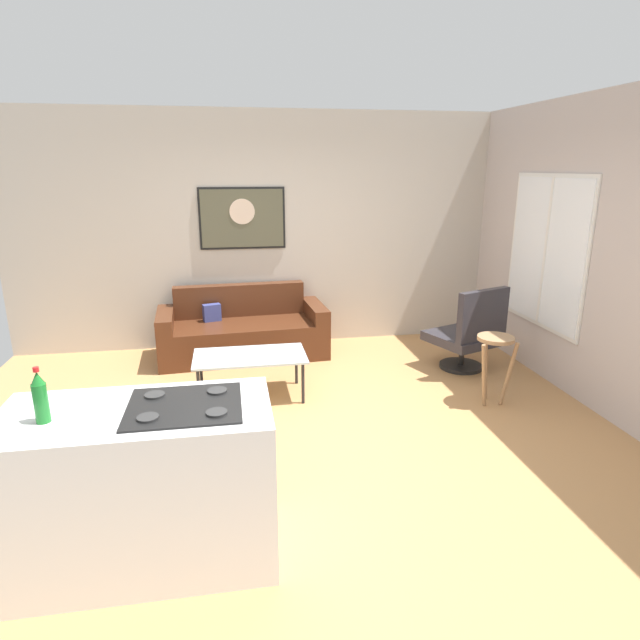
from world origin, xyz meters
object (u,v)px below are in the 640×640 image
at_px(armchair, 469,333).
at_px(soda_bottle, 40,398).
at_px(bar_stool, 495,351).
at_px(coffee_table, 250,358).
at_px(couch, 243,333).
at_px(wall_painting, 242,218).

xyz_separation_m(armchair, soda_bottle, (-3.48, -2.49, 0.63)).
bearing_deg(soda_bottle, bar_stool, 26.53).
bearing_deg(bar_stool, armchair, 79.99).
xyz_separation_m(coffee_table, bar_stool, (2.22, -0.54, 0.12)).
xyz_separation_m(couch, wall_painting, (0.06, 0.40, 1.29)).
xyz_separation_m(coffee_table, wall_painting, (0.03, 1.62, 1.18)).
bearing_deg(couch, coffee_table, -88.46).
bearing_deg(wall_painting, coffee_table, -90.94).
relative_size(coffee_table, bar_stool, 1.61).
distance_m(bar_stool, wall_painting, 3.25).
relative_size(couch, wall_painting, 1.94).
xyz_separation_m(couch, bar_stool, (2.25, -1.76, 0.24)).
distance_m(couch, wall_painting, 1.35).
xyz_separation_m(bar_stool, soda_bottle, (-3.33, -1.66, 0.54)).
xyz_separation_m(bar_stool, wall_painting, (-2.20, 2.16, 1.05)).
height_order(bar_stool, soda_bottle, soda_bottle).
distance_m(couch, coffee_table, 1.23).
distance_m(coffee_table, soda_bottle, 2.55).
height_order(armchair, bar_stool, armchair).
bearing_deg(wall_painting, couch, -98.47).
bearing_deg(coffee_table, couch, 91.54).
distance_m(coffee_table, wall_painting, 2.00).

